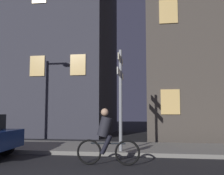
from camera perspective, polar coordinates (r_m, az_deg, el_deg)
sidewalk_kerb at (r=10.88m, az=-1.44°, el=-12.95°), size 40.00×3.25×0.14m
signpost at (r=9.45m, az=1.87°, el=-0.62°), size 0.12×1.71×3.63m
cyclist at (r=7.66m, az=-1.24°, el=-11.01°), size 1.82×0.34×1.61m
building_left_block at (r=20.74m, az=-14.37°, el=13.33°), size 9.82×7.46×16.21m
building_right_block at (r=18.17m, az=22.29°, el=12.93°), size 8.96×7.82×14.19m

